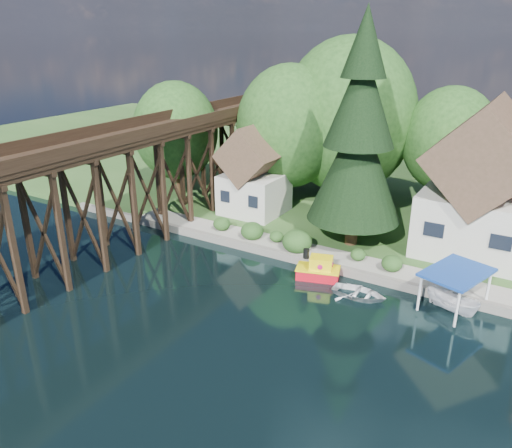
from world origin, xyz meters
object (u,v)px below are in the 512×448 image
Objects in this scene: trestle_bridge at (135,176)px; house_left at (481,189)px; boat_white_a at (359,292)px; tugboat at (319,270)px; shed at (254,176)px; boat_canopy at (454,294)px; conifer at (359,138)px.

trestle_bridge is 4.01× the size of house_left.
trestle_bridge is at bearing 89.73° from boat_white_a.
shed is at bearing 141.46° from tugboat.
boat_canopy is at bearing 1.56° from tugboat.
trestle_bridge is 2.62× the size of conifer.
boat_white_a is (-4.91, -10.33, -4.78)m from house_left.
boat_canopy is at bearing -32.46° from conifer.
tugboat is at bearing 5.79° from trestle_bridge.
boat_white_a is at bearing -64.61° from conifer.
trestle_bridge is at bearing -174.21° from tugboat.
trestle_bridge is at bearing -154.79° from house_left.
shed reaches higher than tugboat.
tugboat is (14.82, 1.50, -4.72)m from trestle_bridge.
tugboat is at bearing -38.54° from shed.
conifer reaches higher than boat_white_a.
boat_canopy is at bearing -22.40° from shed.
shed is at bearing 61.81° from trestle_bridge.
tugboat is at bearing -91.24° from conifer.
trestle_bridge is at bearing -175.76° from boat_canopy.
shed is 2.43× the size of tugboat.
tugboat is (-8.18, -9.33, -4.51)m from house_left.
house_left is 3.20× the size of boat_white_a.
house_left reaches higher than tugboat.
tugboat is (-0.12, -5.62, -8.00)m from conifer.
boat_canopy is (18.42, -7.59, -2.67)m from shed.
shed reaches higher than boat_canopy.
shed is at bearing -175.23° from house_left.
trestle_bridge reaches higher than tugboat.
conifer is 9.78m from tugboat.
boat_canopy is (8.47, -5.39, -7.47)m from conifer.
house_left is 9.94m from boat_canopy.
boat_white_a is 0.71× the size of boat_canopy.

